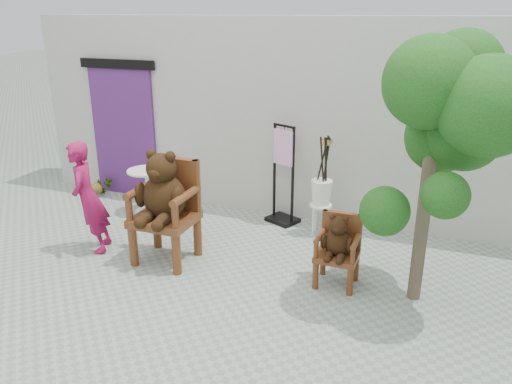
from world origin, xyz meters
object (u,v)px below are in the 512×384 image
person (88,198)px  stool_bucket (322,192)px  cafe_table (147,186)px  chair_small (338,243)px  display_stand (283,186)px  tree (455,109)px  chair_big (164,198)px

person → stool_bucket: size_ratio=1.03×
cafe_table → chair_small: bearing=-19.0°
display_stand → stool_bucket: bearing=4.0°
display_stand → tree: bearing=-11.1°
cafe_table → stool_bucket: stool_bucket is taller
cafe_table → stool_bucket: 2.80m
chair_small → chair_big: bearing=-175.6°
chair_small → person: bearing=-174.7°
tree → chair_small: bearing=-178.0°
display_stand → stool_bucket: display_stand is taller
person → cafe_table: bearing=156.8°
chair_small → display_stand: display_stand is taller
display_stand → stool_bucket: (0.64, -0.22, 0.06)m
stool_bucket → chair_small: bearing=-68.0°
person → stool_bucket: (2.73, 1.62, -0.11)m
chair_small → cafe_table: size_ratio=1.26×
chair_big → display_stand: 2.00m
display_stand → tree: size_ratio=0.52×
chair_big → chair_small: bearing=4.4°
person → display_stand: bearing=106.0°
chair_big → person: size_ratio=0.98×
chair_big → tree: size_ratio=0.51×
cafe_table → tree: bearing=-14.2°
display_stand → stool_bucket: 0.68m
person → cafe_table: 1.48m
cafe_table → tree: (4.38, -1.11, 1.71)m
chair_small → stool_bucket: bearing=112.0°
chair_small → display_stand: (-1.17, 1.53, 0.06)m
chair_big → chair_small: 2.22m
chair_small → tree: size_ratio=0.31×
chair_big → display_stand: (1.01, 1.70, -0.27)m
cafe_table → stool_bucket: size_ratio=0.48×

